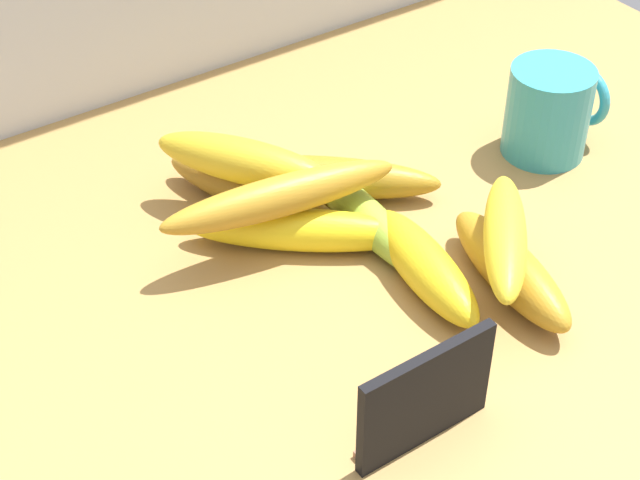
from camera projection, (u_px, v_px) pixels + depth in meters
counter_top at (377, 298)px, 84.93cm from camera, size 110.00×76.00×3.00cm
chalkboard_sign at (425, 401)px, 69.18cm from camera, size 11.00×1.80×8.40cm
coffee_mug at (550, 111)px, 96.28cm from camera, size 9.48×7.98×8.89cm
banana_0 at (329, 177)px, 92.41cm from camera, size 17.78×16.14×3.78cm
banana_1 at (511, 269)px, 82.30cm from camera, size 6.64×16.01×4.20cm
banana_2 at (253, 191)px, 90.80cm from camera, size 10.57×18.15×3.70cm
banana_3 at (301, 230)px, 86.57cm from camera, size 17.99×15.41×3.74cm
banana_4 at (425, 266)px, 82.68cm from camera, size 6.42×15.65×4.08cm
banana_5 at (365, 217)px, 88.18cm from camera, size 4.40×19.34×3.43cm
banana_6 at (243, 161)px, 87.76cm from camera, size 12.47×15.82×3.98cm
banana_7 at (280, 196)px, 84.25cm from camera, size 21.19×6.93×3.44cm
banana_8 at (505, 236)px, 79.54cm from camera, size 12.74×13.81×3.38cm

